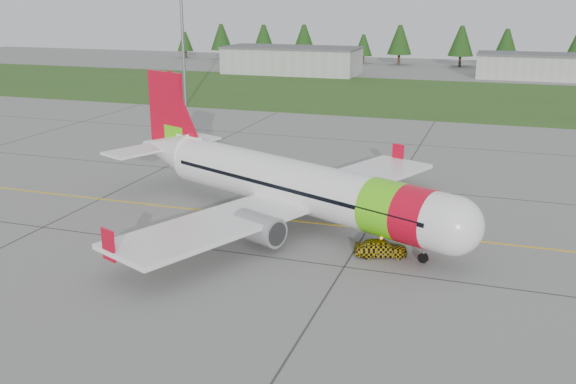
% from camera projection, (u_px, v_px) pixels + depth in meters
% --- Properties ---
extents(ground, '(320.00, 320.00, 0.00)m').
position_uv_depth(ground, '(212.00, 250.00, 47.19)').
color(ground, gray).
rests_on(ground, ground).
extents(aircraft, '(34.80, 33.03, 11.12)m').
position_uv_depth(aircraft, '(292.00, 185.00, 52.04)').
color(aircraft, white).
rests_on(aircraft, ground).
extents(follow_me_car, '(1.72, 1.86, 3.78)m').
position_uv_depth(follow_me_car, '(382.00, 231.00, 45.51)').
color(follow_me_car, gold).
rests_on(follow_me_car, ground).
extents(service_van, '(1.97, 1.92, 4.36)m').
position_uv_depth(service_van, '(171.00, 97.00, 104.42)').
color(service_van, white).
rests_on(service_van, ground).
extents(grass_strip, '(320.00, 50.00, 0.03)m').
position_uv_depth(grass_strip, '(396.00, 95.00, 121.55)').
color(grass_strip, '#30561E').
rests_on(grass_strip, ground).
extents(taxi_guideline, '(120.00, 0.25, 0.02)m').
position_uv_depth(taxi_guideline, '(252.00, 216.00, 54.44)').
color(taxi_guideline, gold).
rests_on(taxi_guideline, ground).
extents(hangar_west, '(32.00, 14.00, 6.00)m').
position_uv_depth(hangar_west, '(292.00, 61.00, 155.21)').
color(hangar_west, '#A8A8A3').
rests_on(hangar_west, ground).
extents(hangar_east, '(24.00, 12.00, 5.20)m').
position_uv_depth(hangar_east, '(532.00, 67.00, 145.83)').
color(hangar_east, '#A8A8A3').
rests_on(hangar_east, ground).
extents(floodlight_mast, '(0.50, 0.50, 20.00)m').
position_uv_depth(floodlight_mast, '(183.00, 46.00, 106.62)').
color(floodlight_mast, slate).
rests_on(floodlight_mast, ground).
extents(treeline, '(160.00, 8.00, 10.00)m').
position_uv_depth(treeline, '(431.00, 47.00, 170.88)').
color(treeline, '#1C3F14').
rests_on(treeline, ground).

